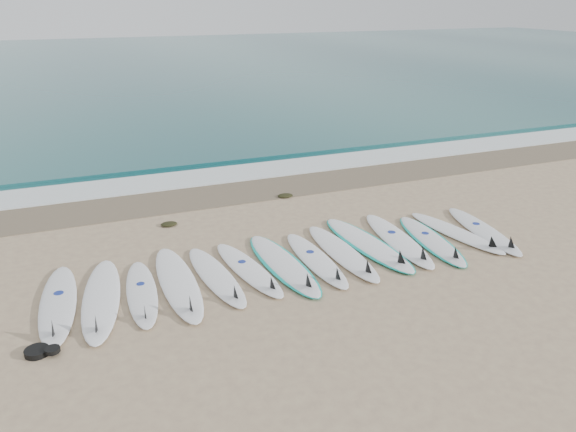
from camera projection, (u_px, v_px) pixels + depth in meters
name	position (u px, v px, depth m)	size (l,w,h in m)	color
ground	(296.00, 261.00, 10.13)	(120.00, 120.00, 0.00)	tan
ocean	(111.00, 65.00, 38.14)	(120.00, 55.00, 0.03)	#1C585B
wet_sand_band	(231.00, 192.00, 13.66)	(120.00, 1.80, 0.01)	brown
foam_band	(216.00, 176.00, 14.86)	(120.00, 1.40, 0.04)	silver
wave_crest	(202.00, 160.00, 16.15)	(120.00, 1.00, 0.10)	#1C585B
surfboard_0	(58.00, 305.00, 8.60)	(0.74, 2.66, 0.34)	white
surfboard_1	(101.00, 300.00, 8.74)	(0.95, 2.81, 0.35)	white
surfboard_2	(142.00, 294.00, 8.94)	(0.66, 2.33, 0.29)	white
surfboard_3	(179.00, 283.00, 9.23)	(0.63, 2.82, 0.36)	white
surfboard_4	(217.00, 277.00, 9.46)	(0.71, 2.48, 0.31)	white
surfboard_5	(250.00, 270.00, 9.71)	(0.83, 2.45, 0.31)	white
surfboard_6	(284.00, 264.00, 9.90)	(0.78, 2.75, 0.35)	white
surfboard_7	(317.00, 260.00, 10.06)	(0.54, 2.46, 0.31)	white
surfboard_8	(343.00, 253.00, 10.33)	(0.55, 2.65, 0.34)	white
surfboard_9	(368.00, 244.00, 10.70)	(0.90, 2.88, 0.36)	white
surfboard_10	(399.00, 240.00, 10.85)	(0.87, 2.78, 0.35)	white
surfboard_11	(432.00, 240.00, 10.88)	(0.95, 2.57, 0.32)	white
surfboard_12	(458.00, 233.00, 11.20)	(0.88, 2.52, 0.32)	white
surfboard_13	(485.00, 231.00, 11.29)	(0.93, 2.64, 0.33)	white
seaweed_near	(169.00, 224.00, 11.70)	(0.35, 0.27, 0.07)	black
seaweed_far	(285.00, 196.00, 13.35)	(0.37, 0.29, 0.07)	black
leash_coil	(40.00, 351.00, 7.49)	(0.46, 0.36, 0.11)	black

